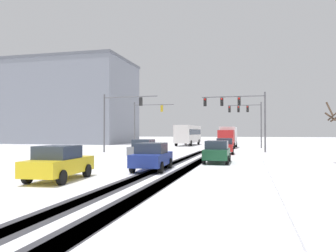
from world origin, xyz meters
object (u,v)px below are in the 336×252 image
(office_building_far_left_block, at_px, (74,102))
(box_truck_delivery, at_px, (228,136))
(traffic_signal_near_left, at_px, (119,112))
(car_red_lead, at_px, (225,146))
(car_blue_fourth, at_px, (152,157))
(traffic_signal_near_right, at_px, (239,108))
(car_yellow_cab_fifth, at_px, (59,163))
(traffic_signal_far_right, at_px, (248,115))
(car_dark_green_third, at_px, (217,152))
(traffic_signal_far_left, at_px, (145,117))
(bus_oncoming, at_px, (188,134))
(car_grey_second, at_px, (144,149))

(office_building_far_left_block, bearing_deg, box_truck_delivery, -22.19)
(traffic_signal_near_left, distance_m, car_red_lead, 12.12)
(car_blue_fourth, bearing_deg, traffic_signal_near_right, 75.73)
(car_red_lead, distance_m, car_blue_fourth, 16.22)
(car_yellow_cab_fifth, bearing_deg, traffic_signal_near_right, 71.40)
(traffic_signal_far_right, xyz_separation_m, car_blue_fourth, (-5.32, -29.61, -3.93))
(car_red_lead, relative_size, car_dark_green_third, 1.01)
(traffic_signal_far_left, relative_size, car_yellow_cab_fifth, 1.55)
(traffic_signal_near_right, relative_size, car_yellow_cab_fifth, 1.61)
(office_building_far_left_block, bearing_deg, bus_oncoming, -12.35)
(car_grey_second, relative_size, office_building_far_left_block, 0.18)
(traffic_signal_near_right, relative_size, car_dark_green_third, 1.65)
(car_red_lead, distance_m, car_grey_second, 9.64)
(traffic_signal_far_right, relative_size, box_truck_delivery, 0.87)
(car_yellow_cab_fifth, bearing_deg, box_truck_delivery, 80.69)
(traffic_signal_far_right, height_order, bus_oncoming, traffic_signal_far_right)
(traffic_signal_far_left, xyz_separation_m, bus_oncoming, (4.09, 11.36, -2.42))
(box_truck_delivery, bearing_deg, car_grey_second, -105.90)
(office_building_far_left_block, bearing_deg, traffic_signal_far_left, -39.01)
(traffic_signal_far_left, relative_size, car_dark_green_third, 1.58)
(traffic_signal_far_right, distance_m, office_building_far_left_block, 37.24)
(bus_oncoming, xyz_separation_m, box_truck_delivery, (7.17, -7.62, -0.36))
(traffic_signal_far_right, distance_m, car_yellow_cab_fifth, 35.68)
(traffic_signal_far_left, xyz_separation_m, traffic_signal_near_left, (0.23, -10.24, 0.04))
(bus_oncoming, bearing_deg, office_building_far_left_block, 167.65)
(traffic_signal_near_left, xyz_separation_m, box_truck_delivery, (11.03, 13.98, -2.82))
(traffic_signal_near_left, height_order, car_yellow_cab_fifth, traffic_signal_near_left)
(traffic_signal_far_left, height_order, box_truck_delivery, traffic_signal_far_left)
(traffic_signal_near_right, relative_size, car_blue_fourth, 1.62)
(traffic_signal_far_right, relative_size, car_blue_fourth, 1.56)
(traffic_signal_near_left, distance_m, office_building_far_left_block, 34.42)
(car_yellow_cab_fifth, bearing_deg, traffic_signal_far_left, 100.49)
(box_truck_delivery, bearing_deg, traffic_signal_far_right, 4.03)
(traffic_signal_near_right, height_order, car_grey_second, traffic_signal_near_right)
(car_dark_green_third, height_order, car_blue_fourth, same)
(office_building_far_left_block, bearing_deg, car_dark_green_third, -48.33)
(car_grey_second, relative_size, box_truck_delivery, 0.55)
(traffic_signal_far_right, xyz_separation_m, car_red_lead, (-2.26, -13.69, -3.93))
(car_red_lead, height_order, car_grey_second, same)
(traffic_signal_far_left, xyz_separation_m, traffic_signal_near_right, (13.19, -8.11, 0.41))
(car_red_lead, height_order, car_yellow_cab_fifth, same)
(car_red_lead, bearing_deg, bus_oncoming, 110.02)
(traffic_signal_far_left, distance_m, traffic_signal_near_right, 15.49)
(car_red_lead, bearing_deg, traffic_signal_near_right, 49.33)
(traffic_signal_far_right, bearing_deg, traffic_signal_near_right, -94.03)
(traffic_signal_far_left, height_order, traffic_signal_near_left, same)
(traffic_signal_near_right, xyz_separation_m, car_blue_fourth, (-4.47, -17.57, -4.00))
(car_yellow_cab_fifth, xyz_separation_m, box_truck_delivery, (5.61, 34.26, 0.82))
(traffic_signal_near_left, relative_size, car_red_lead, 1.56)
(car_red_lead, xyz_separation_m, car_blue_fourth, (-3.06, -15.93, 0.00))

